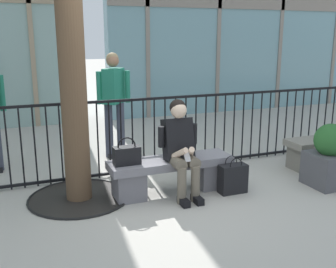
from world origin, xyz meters
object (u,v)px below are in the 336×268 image
at_px(stone_bench_far, 333,148).
at_px(bystander_further_back, 114,97).
at_px(seated_person_with_phone, 181,145).
at_px(planter, 329,157).
at_px(stone_bench, 171,172).
at_px(shopping_bag, 233,178).
at_px(handbag_on_bench, 127,155).

bearing_deg(stone_bench_far, bystander_further_back, 150.55).
xyz_separation_m(seated_person_with_phone, planter, (1.97, -0.43, -0.26)).
distance_m(stone_bench, stone_bench_far, 2.77).
relative_size(seated_person_with_phone, planter, 1.43).
distance_m(stone_bench, bystander_further_back, 1.97).
xyz_separation_m(shopping_bag, planter, (1.32, -0.24, 0.20)).
bearing_deg(seated_person_with_phone, planter, -12.26).
relative_size(bystander_further_back, stone_bench_far, 1.07).
relative_size(seated_person_with_phone, shopping_bag, 2.52).
bearing_deg(planter, stone_bench, 164.78).
relative_size(bystander_further_back, planter, 2.01).
relative_size(seated_person_with_phone, handbag_on_bench, 3.58).
bearing_deg(stone_bench, handbag_on_bench, -179.01).
xyz_separation_m(handbag_on_bench, shopping_bag, (1.31, -0.30, -0.38)).
height_order(seated_person_with_phone, handbag_on_bench, seated_person_with_phone).
relative_size(stone_bench, shopping_bag, 3.33).
xyz_separation_m(stone_bench, seated_person_with_phone, (0.08, -0.13, 0.38)).
bearing_deg(handbag_on_bench, shopping_bag, -13.02).
bearing_deg(handbag_on_bench, bystander_further_back, 80.24).
distance_m(seated_person_with_phone, stone_bench_far, 2.72).
height_order(seated_person_with_phone, shopping_bag, seated_person_with_phone).
relative_size(stone_bench, seated_person_with_phone, 1.32).
bearing_deg(planter, bystander_further_back, 134.34).
distance_m(stone_bench, planter, 2.12).
bearing_deg(shopping_bag, planter, -10.49).
distance_m(seated_person_with_phone, shopping_bag, 0.82).
height_order(bystander_further_back, stone_bench_far, bystander_further_back).
height_order(handbag_on_bench, stone_bench_far, handbag_on_bench).
relative_size(stone_bench, stone_bench_far, 1.00).
height_order(bystander_further_back, planter, bystander_further_back).
xyz_separation_m(shopping_bag, bystander_further_back, (-1.00, 2.12, 0.81)).
height_order(stone_bench, seated_person_with_phone, seated_person_with_phone).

